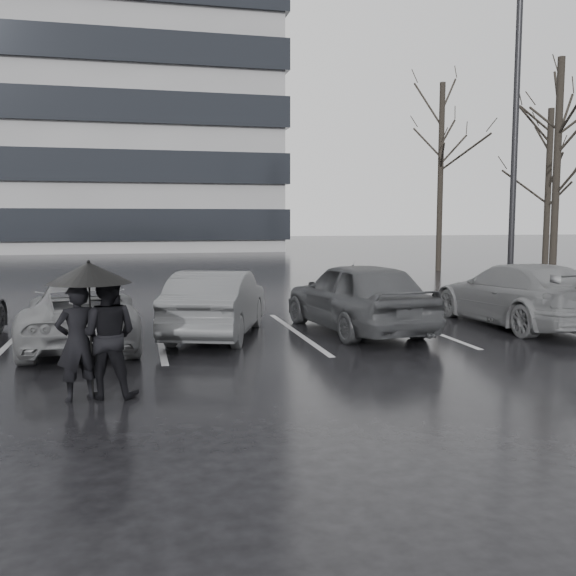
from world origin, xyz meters
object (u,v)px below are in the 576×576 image
at_px(car_east, 518,294).
at_px(pedestrian_left, 77,342).
at_px(car_west_a, 217,303).
at_px(car_west_b, 81,314).
at_px(pedestrian_right, 107,335).
at_px(tree_north, 440,178).
at_px(lamp_post, 515,140).
at_px(tree_ne, 548,192).
at_px(tree_east, 557,173).
at_px(car_main, 357,296).

bearing_deg(car_east, pedestrian_left, 21.47).
height_order(car_west_a, car_west_b, car_west_a).
height_order(car_west_a, car_east, car_east).
distance_m(pedestrian_right, tree_north, 23.57).
distance_m(lamp_post, tree_ne, 9.87).
xyz_separation_m(car_east, tree_ne, (8.92, 11.75, 2.80)).
relative_size(pedestrian_right, tree_ne, 0.24).
bearing_deg(car_west_a, lamp_post, -137.63).
distance_m(tree_east, tree_ne, 4.74).
bearing_deg(tree_east, lamp_post, -138.59).
distance_m(car_east, lamp_post, 6.36).
bearing_deg(pedestrian_right, lamp_post, -129.28).
height_order(car_west_a, tree_east, tree_east).
relative_size(pedestrian_left, tree_east, 0.19).
height_order(pedestrian_right, tree_north, tree_north).
distance_m(car_west_b, tree_north, 21.20).
height_order(car_west_a, lamp_post, lamp_post).
distance_m(pedestrian_left, tree_east, 19.60).
xyz_separation_m(tree_east, tree_north, (-1.00, 7.00, 0.25)).
bearing_deg(tree_ne, tree_east, -122.01).
relative_size(car_main, lamp_post, 0.44).
relative_size(car_east, tree_north, 0.56).
distance_m(car_main, tree_ne, 17.39).
bearing_deg(car_west_b, car_east, 177.60).
relative_size(car_west_a, lamp_post, 0.40).
height_order(car_east, tree_east, tree_east).
xyz_separation_m(pedestrian_right, tree_east, (15.00, 11.64, 3.18)).
distance_m(car_main, car_east, 3.71).
height_order(lamp_post, tree_north, lamp_post).
distance_m(car_west_b, car_east, 9.23).
xyz_separation_m(pedestrian_right, lamp_post, (11.11, 8.21, 3.80)).
height_order(car_west_b, car_east, car_east).
bearing_deg(lamp_post, pedestrian_right, -143.53).
bearing_deg(pedestrian_right, tree_ne, -123.96).
relative_size(lamp_post, tree_ne, 1.44).
xyz_separation_m(car_west_b, pedestrian_left, (0.27, -3.82, 0.17)).
height_order(car_east, pedestrian_right, pedestrian_right).
xyz_separation_m(car_main, lamp_post, (6.24, 4.20, 3.87)).
distance_m(pedestrian_left, pedestrian_right, 0.39).
bearing_deg(pedestrian_right, tree_north, -112.65).
height_order(car_west_a, pedestrian_right, pedestrian_right).
height_order(car_main, lamp_post, lamp_post).
distance_m(pedestrian_right, tree_east, 19.25).
bearing_deg(car_west_a, pedestrian_right, 83.41).
height_order(pedestrian_right, lamp_post, lamp_post).
bearing_deg(tree_east, tree_ne, 57.99).
bearing_deg(tree_ne, pedestrian_right, -138.21).
height_order(car_main, car_east, car_main).
xyz_separation_m(car_east, tree_north, (5.42, 14.75, 3.55)).
relative_size(lamp_post, tree_north, 1.19).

